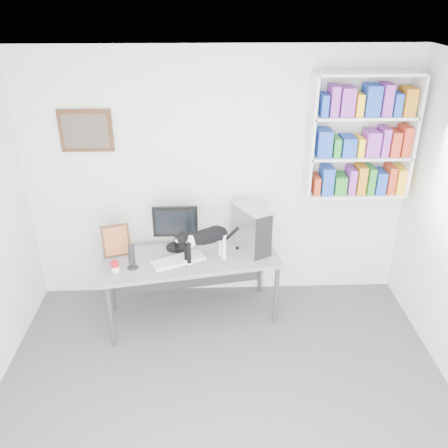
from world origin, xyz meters
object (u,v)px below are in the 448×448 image
at_px(pc_tower, 251,229).
at_px(soup_can, 115,266).
at_px(monitor, 176,227).
at_px(keyboard, 178,260).
at_px(cat, 207,245).
at_px(bookshelf, 361,136).
at_px(desk, 192,287).
at_px(leaning_print, 116,240).
at_px(speaker, 132,256).

height_order(pc_tower, soup_can, pc_tower).
relative_size(monitor, keyboard, 0.93).
height_order(keyboard, cat, cat).
bearing_deg(cat, bookshelf, -9.07).
bearing_deg(pc_tower, desk, 166.52).
relative_size(bookshelf, monitor, 2.56).
relative_size(leaning_print, soup_can, 3.14).
distance_m(leaning_print, cat, 0.92).
distance_m(soup_can, cat, 0.90).
height_order(bookshelf, keyboard, bookshelf).
bearing_deg(desk, monitor, 118.48).
height_order(monitor, cat, monitor).
relative_size(pc_tower, soup_can, 4.31).
bearing_deg(pc_tower, soup_can, 169.30).
distance_m(desk, keyboard, 0.41).
xyz_separation_m(keyboard, cat, (0.28, 0.00, 0.17)).
bearing_deg(cat, pc_tower, 2.24).
bearing_deg(cat, keyboard, 155.34).
xyz_separation_m(keyboard, speaker, (-0.44, -0.09, 0.11)).
bearing_deg(leaning_print, cat, -26.13).
xyz_separation_m(pc_tower, cat, (-0.45, -0.24, -0.04)).
bearing_deg(leaning_print, speaker, -69.44).
xyz_separation_m(bookshelf, desk, (-1.70, -0.37, -1.49)).
bearing_deg(monitor, soup_can, -143.19).
bearing_deg(desk, soup_can, -171.24).
bearing_deg(cat, speaker, 161.54).
height_order(pc_tower, leaning_print, pc_tower).
bearing_deg(desk, speaker, -171.92).
bearing_deg(bookshelf, monitor, -174.48).
relative_size(bookshelf, cat, 2.03).
xyz_separation_m(bookshelf, soup_can, (-2.41, -0.61, -1.07)).
bearing_deg(speaker, bookshelf, 12.32).
bearing_deg(pc_tower, keyboard, 171.30).
bearing_deg(pc_tower, cat, -179.21).
height_order(keyboard, soup_can, soup_can).
distance_m(speaker, cat, 0.73).
bearing_deg(keyboard, desk, 13.40).
bearing_deg(bookshelf, cat, -163.41).
bearing_deg(soup_can, cat, 9.79).
height_order(bookshelf, speaker, bookshelf).
height_order(bookshelf, monitor, bookshelf).
relative_size(monitor, pc_tower, 1.04).
xyz_separation_m(bookshelf, keyboard, (-1.82, -0.46, -1.10)).
distance_m(keyboard, pc_tower, 0.80).
bearing_deg(keyboard, pc_tower, -6.83).
bearing_deg(speaker, cat, 5.85).
relative_size(keyboard, pc_tower, 1.12).
distance_m(pc_tower, cat, 0.51).
bearing_deg(soup_can, pc_tower, 16.40).
bearing_deg(keyboard, leaning_print, 139.48).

